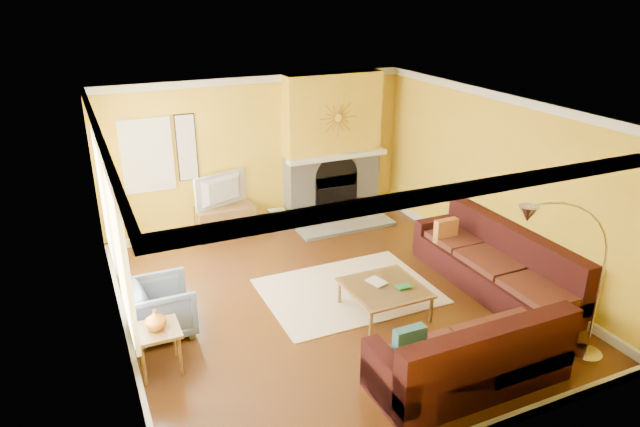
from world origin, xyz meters
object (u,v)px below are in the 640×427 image
sectional_sofa (440,286)px  arc_lamp (563,288)px  armchair (162,308)px  media_console (226,222)px  side_table (159,350)px  coffee_table (384,299)px

sectional_sofa → arc_lamp: (0.51, -1.48, 0.61)m
sectional_sofa → armchair: size_ratio=4.43×
armchair → arc_lamp: bearing=-123.5°
media_console → armchair: bearing=-120.8°
side_table → arc_lamp: 4.55m
arc_lamp → side_table: bearing=156.0°
coffee_table → arc_lamp: arc_lamp is taller
sectional_sofa → media_console: 4.14m
armchair → sectional_sofa: bearing=-108.1°
coffee_table → side_table: 2.97m
media_console → arc_lamp: arc_lamp is taller
coffee_table → media_console: (-1.25, 3.31, 0.08)m
coffee_table → armchair: bearing=165.3°
sectional_sofa → media_console: (-1.87, 3.69, -0.17)m
sectional_sofa → arc_lamp: size_ratio=1.63×
coffee_table → side_table: (-2.97, -0.04, 0.08)m
media_console → coffee_table: bearing=-69.3°
media_console → armchair: (-1.54, -2.58, 0.08)m
side_table → arc_lamp: bearing=-24.0°
media_console → armchair: size_ratio=1.29×
media_console → armchair: 3.00m
coffee_table → media_console: size_ratio=1.00×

